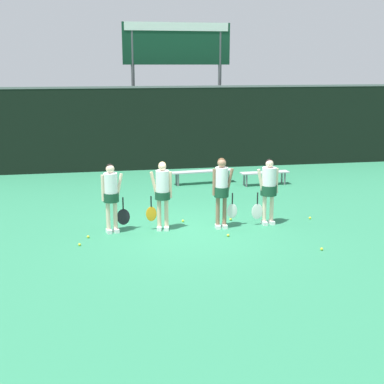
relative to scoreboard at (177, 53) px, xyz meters
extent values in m
plane|color=#2D7F56|center=(-1.22, -9.60, -4.42)|extent=(140.00, 140.00, 0.00)
cube|color=black|center=(-1.22, -1.81, -2.86)|extent=(60.00, 0.06, 3.12)
cube|color=slate|center=(-1.22, -1.81, -1.27)|extent=(60.00, 0.08, 0.08)
cylinder|color=#515156|center=(-1.80, 0.00, -1.61)|extent=(0.14, 0.14, 5.62)
cylinder|color=#515156|center=(1.80, 0.00, -1.61)|extent=(0.14, 0.14, 5.62)
cube|color=#0F3823|center=(0.00, 0.00, 0.37)|extent=(4.39, 0.12, 1.65)
cube|color=white|center=(0.00, -0.07, 1.03)|extent=(4.22, 0.02, 0.33)
cube|color=#B2B2B7|center=(2.15, -5.20, -3.99)|extent=(1.68, 0.45, 0.04)
cylinder|color=slate|center=(2.82, -5.04, -4.21)|extent=(0.06, 0.06, 0.41)
cylinder|color=slate|center=(2.84, -5.29, -4.21)|extent=(0.06, 0.06, 0.41)
cylinder|color=slate|center=(1.46, -5.11, -4.21)|extent=(0.06, 0.06, 0.41)
cylinder|color=slate|center=(1.47, -5.37, -4.21)|extent=(0.06, 0.06, 0.41)
cube|color=#B2B2B7|center=(0.12, -4.60, -3.99)|extent=(2.19, 0.58, 0.04)
cylinder|color=slate|center=(0.99, -4.38, -4.22)|extent=(0.06, 0.06, 0.41)
cylinder|color=slate|center=(1.02, -4.63, -4.22)|extent=(0.06, 0.06, 0.41)
cylinder|color=slate|center=(-0.77, -4.56, -4.22)|extent=(0.06, 0.06, 0.41)
cylinder|color=slate|center=(-0.75, -4.81, -4.22)|extent=(0.06, 0.06, 0.41)
cylinder|color=beige|center=(-3.05, -9.49, -4.02)|extent=(0.10, 0.10, 0.80)
cylinder|color=beige|center=(-3.22, -9.53, -4.02)|extent=(0.10, 0.10, 0.80)
cube|color=white|center=(-3.04, -9.52, -4.38)|extent=(0.15, 0.26, 0.09)
cube|color=white|center=(-3.22, -9.56, -4.38)|extent=(0.15, 0.26, 0.09)
cylinder|color=#16422B|center=(-3.14, -9.51, -3.54)|extent=(0.37, 0.37, 0.22)
cylinder|color=white|center=(-3.14, -9.51, -3.28)|extent=(0.33, 0.33, 0.67)
sphere|color=beige|center=(-3.14, -9.51, -2.85)|extent=(0.20, 0.20, 0.20)
sphere|color=black|center=(-3.14, -9.49, -2.82)|extent=(0.19, 0.19, 0.19)
cylinder|color=beige|center=(-2.94, -9.47, -3.30)|extent=(0.22, 0.11, 0.64)
cylinder|color=beige|center=(-3.32, -9.55, -3.30)|extent=(0.08, 0.08, 0.63)
cylinder|color=black|center=(-2.85, -9.48, -3.71)|extent=(0.03, 0.03, 0.29)
ellipsoid|color=black|center=(-2.85, -9.48, -4.06)|extent=(0.32, 0.03, 0.40)
cylinder|color=beige|center=(-1.80, -9.55, -4.02)|extent=(0.10, 0.10, 0.81)
cylinder|color=beige|center=(-1.98, -9.51, -4.02)|extent=(0.10, 0.10, 0.81)
cube|color=white|center=(-1.81, -9.57, -4.38)|extent=(0.15, 0.26, 0.09)
cube|color=white|center=(-1.99, -9.54, -4.38)|extent=(0.15, 0.26, 0.09)
cylinder|color=#16422B|center=(-1.89, -9.53, -3.55)|extent=(0.37, 0.37, 0.19)
cylinder|color=white|center=(-1.89, -9.53, -3.27)|extent=(0.32, 0.32, 0.68)
sphere|color=beige|center=(-1.89, -9.53, -2.83)|extent=(0.20, 0.20, 0.20)
sphere|color=#D8B772|center=(-1.89, -9.51, -2.81)|extent=(0.18, 0.18, 0.18)
cylinder|color=beige|center=(-2.09, -9.49, -3.28)|extent=(0.22, 0.11, 0.65)
cylinder|color=beige|center=(-1.70, -9.56, -3.28)|extent=(0.08, 0.08, 0.65)
cylinder|color=black|center=(-2.17, -9.49, -3.69)|extent=(0.03, 0.03, 0.27)
ellipsoid|color=orange|center=(-2.17, -9.49, -4.01)|extent=(0.26, 0.03, 0.37)
cylinder|color=#8C664C|center=(-0.36, -9.65, -4.00)|extent=(0.10, 0.10, 0.84)
cylinder|color=#8C664C|center=(-0.53, -9.64, -4.00)|extent=(0.10, 0.10, 0.84)
cube|color=white|center=(-0.36, -9.68, -4.38)|extent=(0.12, 0.24, 0.09)
cube|color=white|center=(-0.53, -9.67, -4.38)|extent=(0.12, 0.24, 0.09)
cylinder|color=#16422B|center=(-0.44, -9.65, -3.49)|extent=(0.36, 0.36, 0.25)
cylinder|color=white|center=(-0.44, -9.65, -3.23)|extent=(0.31, 0.31, 0.70)
sphere|color=#8C664C|center=(-0.44, -9.65, -2.78)|extent=(0.21, 0.21, 0.21)
sphere|color=#4C331E|center=(-0.44, -9.63, -2.75)|extent=(0.20, 0.20, 0.20)
cylinder|color=#8C664C|center=(-0.25, -9.65, -3.24)|extent=(0.21, 0.08, 0.66)
cylinder|color=#8C664C|center=(-0.63, -9.64, -3.24)|extent=(0.08, 0.08, 0.66)
cylinder|color=black|center=(-0.17, -9.68, -3.67)|extent=(0.03, 0.03, 0.27)
ellipsoid|color=silver|center=(-0.17, -9.68, -4.00)|extent=(0.26, 0.03, 0.38)
cylinder|color=beige|center=(0.91, -9.54, -4.02)|extent=(0.10, 0.10, 0.80)
cylinder|color=beige|center=(0.71, -9.55, -4.02)|extent=(0.10, 0.10, 0.80)
cube|color=white|center=(0.91, -9.57, -4.38)|extent=(0.12, 0.25, 0.09)
cube|color=white|center=(0.71, -9.58, -4.38)|extent=(0.12, 0.25, 0.09)
cylinder|color=#16422B|center=(0.81, -9.55, -3.53)|extent=(0.41, 0.41, 0.25)
cylinder|color=white|center=(0.81, -9.55, -3.28)|extent=(0.36, 0.36, 0.67)
sphere|color=beige|center=(0.81, -9.55, -2.85)|extent=(0.19, 0.19, 0.19)
sphere|color=black|center=(0.81, -9.53, -2.82)|extent=(0.18, 0.18, 0.18)
cylinder|color=beige|center=(0.59, -9.56, -3.30)|extent=(0.21, 0.09, 0.64)
cylinder|color=beige|center=(1.02, -9.54, -3.30)|extent=(0.08, 0.08, 0.64)
cylinder|color=black|center=(0.51, -9.58, -3.72)|extent=(0.03, 0.03, 0.29)
ellipsoid|color=silver|center=(0.51, -9.58, -4.07)|extent=(0.29, 0.03, 0.40)
sphere|color=#CCE033|center=(-0.44, -10.37, -4.39)|extent=(0.07, 0.07, 0.07)
sphere|color=#CCE033|center=(-0.04, -9.07, -4.39)|extent=(0.07, 0.07, 0.07)
sphere|color=#CCE033|center=(0.33, -7.95, -4.39)|extent=(0.07, 0.07, 0.07)
sphere|color=#CCE033|center=(2.05, -9.34, -4.39)|extent=(0.07, 0.07, 0.07)
sphere|color=#CCE033|center=(1.34, -11.68, -4.39)|extent=(0.06, 0.06, 0.06)
sphere|color=#CCE033|center=(-1.30, -8.99, -4.39)|extent=(0.07, 0.07, 0.07)
sphere|color=#CCE033|center=(-3.72, -9.86, -4.39)|extent=(0.06, 0.06, 0.06)
sphere|color=#CCE033|center=(-3.91, -10.40, -4.39)|extent=(0.06, 0.06, 0.06)
camera|label=1|loc=(-3.52, -22.10, -0.42)|focal=50.00mm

